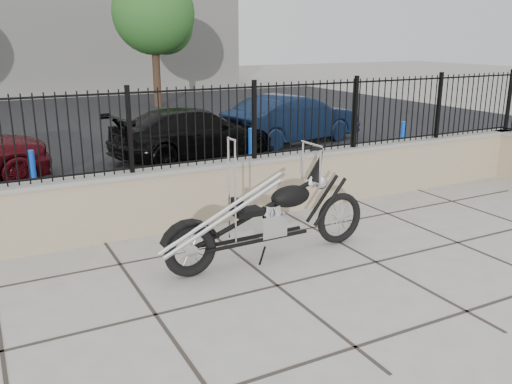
% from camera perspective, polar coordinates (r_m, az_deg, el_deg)
% --- Properties ---
extents(ground_plane, '(90.00, 90.00, 0.00)m').
position_cam_1_polar(ground_plane, '(6.55, 2.25, -9.84)').
color(ground_plane, '#99968E').
rests_on(ground_plane, ground).
extents(parking_lot, '(30.00, 30.00, 0.00)m').
position_cam_1_polar(parking_lot, '(18.07, -18.09, 6.19)').
color(parking_lot, black).
rests_on(parking_lot, ground).
extents(retaining_wall, '(14.00, 0.36, 0.96)m').
position_cam_1_polar(retaining_wall, '(8.49, -6.17, -0.30)').
color(retaining_wall, gray).
rests_on(retaining_wall, ground_plane).
extents(iron_fence, '(14.00, 0.08, 1.20)m').
position_cam_1_polar(iron_fence, '(8.25, -6.40, 6.91)').
color(iron_fence, black).
rests_on(iron_fence, retaining_wall).
extents(background_building, '(22.00, 6.00, 8.00)m').
position_cam_1_polar(background_building, '(31.75, -23.49, 16.89)').
color(background_building, beige).
rests_on(background_building, ground_plane).
extents(chopper_motorcycle, '(2.87, 0.58, 1.71)m').
position_cam_1_polar(chopper_motorcycle, '(6.99, 1.15, -0.60)').
color(chopper_motorcycle, black).
rests_on(chopper_motorcycle, ground_plane).
extents(car_black, '(4.37, 2.25, 1.21)m').
position_cam_1_polar(car_black, '(13.28, -6.48, 6.21)').
color(car_black, black).
rests_on(car_black, parking_lot).
extents(car_blue, '(4.24, 2.19, 1.33)m').
position_cam_1_polar(car_blue, '(15.07, 3.90, 7.67)').
color(car_blue, black).
rests_on(car_blue, parking_lot).
extents(bollard_a, '(0.12, 0.12, 0.96)m').
position_cam_1_polar(bollard_a, '(10.26, -22.39, 1.44)').
color(bollard_a, '#0C19BF').
rests_on(bollard_a, ground_plane).
extents(bollard_b, '(0.15, 0.15, 1.09)m').
position_cam_1_polar(bollard_b, '(10.99, -0.46, 3.91)').
color(bollard_b, blue).
rests_on(bollard_b, ground_plane).
extents(bollard_c, '(0.14, 0.14, 0.96)m').
position_cam_1_polar(bollard_c, '(13.15, 15.16, 5.10)').
color(bollard_c, '#0D23C8').
rests_on(bollard_c, ground_plane).
extents(tree_right, '(3.31, 3.31, 5.58)m').
position_cam_1_polar(tree_right, '(23.25, -10.75, 18.40)').
color(tree_right, '#382619').
rests_on(tree_right, ground_plane).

